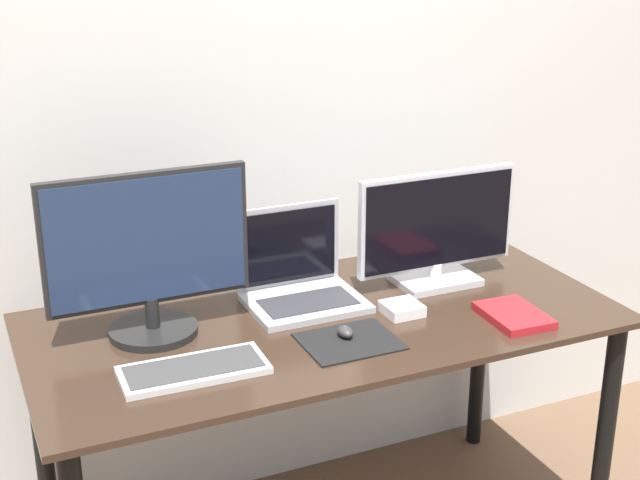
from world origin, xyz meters
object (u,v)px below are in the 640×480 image
object	(u,v)px
laptop	(298,279)
keyboard	(194,370)
monitor_left	(148,255)
book	(514,315)
monitor_right	(437,230)
mouse	(345,332)
power_brick	(402,309)

from	to	relation	value
laptop	keyboard	xyz separation A→B (m)	(-0.39, -0.30, -0.05)
monitor_left	book	world-z (taller)	monitor_left
monitor_right	mouse	distance (m)	0.48
mouse	power_brick	bearing A→B (deg)	19.63
monitor_left	laptop	xyz separation A→B (m)	(0.42, 0.05, -0.15)
book	mouse	bearing A→B (deg)	170.22
monitor_right	power_brick	world-z (taller)	monitor_right
book	monitor_left	bearing A→B (deg)	161.08
power_brick	keyboard	bearing A→B (deg)	-171.31
monitor_left	laptop	distance (m)	0.45
keyboard	mouse	xyz separation A→B (m)	(0.40, 0.02, 0.01)
monitor_left	power_brick	bearing A→B (deg)	-13.55
monitor_left	book	size ratio (longest dim) A/B	2.55
laptop	power_brick	xyz separation A→B (m)	(0.22, -0.20, -0.05)
book	keyboard	bearing A→B (deg)	176.07
monitor_right	laptop	xyz separation A→B (m)	(-0.41, 0.05, -0.10)
monitor_left	book	xyz separation A→B (m)	(0.90, -0.31, -0.20)
laptop	monitor_right	bearing A→B (deg)	-6.71
keyboard	book	xyz separation A→B (m)	(0.86, -0.06, 0.00)
monitor_left	keyboard	bearing A→B (deg)	-82.20
laptop	book	bearing A→B (deg)	-37.02
keyboard	mouse	bearing A→B (deg)	2.82
monitor_right	keyboard	world-z (taller)	monitor_right
laptop	keyboard	size ratio (longest dim) A/B	0.89
monitor_left	laptop	bearing A→B (deg)	6.53
laptop	book	xyz separation A→B (m)	(0.47, -0.36, -0.05)
monitor_left	book	bearing A→B (deg)	-18.92
power_brick	monitor_left	bearing A→B (deg)	166.45
monitor_left	monitor_right	size ratio (longest dim) A/B	1.05
monitor_right	laptop	distance (m)	0.43
book	power_brick	world-z (taller)	power_brick
monitor_left	laptop	size ratio (longest dim) A/B	1.66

